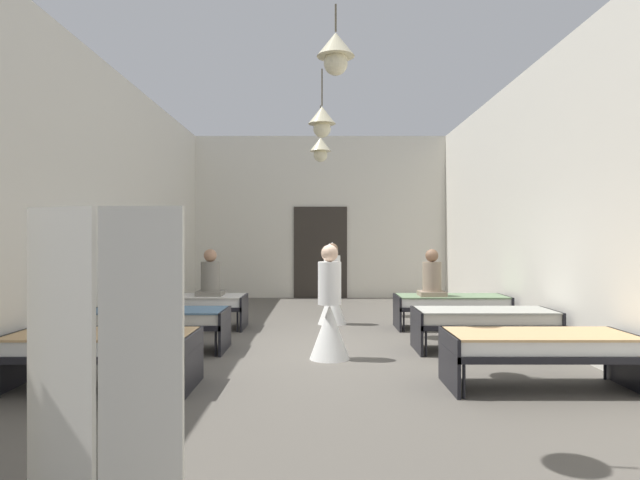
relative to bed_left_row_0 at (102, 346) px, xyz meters
The scene contains 13 objects.
ground_plane 2.99m from the bed_left_row_0, 40.15° to the left, with size 7.20×14.35×0.10m, color #59544C.
room_shell 4.37m from the bed_left_row_0, 55.99° to the left, with size 7.00×13.95×4.27m.
bed_left_row_0 is the anchor object (origin of this frame).
bed_right_row_0 4.50m from the bed_left_row_0, ahead, with size 1.90×0.84×0.57m.
bed_left_row_1 1.90m from the bed_left_row_0, 90.00° to the left, with size 1.90×0.84×0.57m.
bed_right_row_1 4.89m from the bed_left_row_0, 22.87° to the left, with size 1.90×0.84×0.57m.
bed_left_row_2 3.80m from the bed_left_row_0, 90.00° to the left, with size 1.90×0.84×0.57m.
bed_right_row_2 5.89m from the bed_left_row_0, 40.15° to the left, with size 1.90×0.84×0.57m.
nurse_near_aisle 2.75m from the bed_left_row_0, 30.57° to the left, with size 0.52×0.52×1.49m.
nurse_mid_aisle 4.96m from the bed_left_row_0, 60.24° to the left, with size 0.52×0.52×1.49m.
patient_seated_primary 3.82m from the bed_left_row_0, 84.70° to the left, with size 0.44×0.44×0.80m.
patient_seated_secondary 5.58m from the bed_left_row_0, 41.70° to the left, with size 0.44×0.44×0.80m.
privacy_screen 3.14m from the bed_left_row_0, 72.26° to the right, with size 1.23×0.29×1.70m.
Camera 1 is at (-0.01, -7.56, 1.54)m, focal length 30.79 mm.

